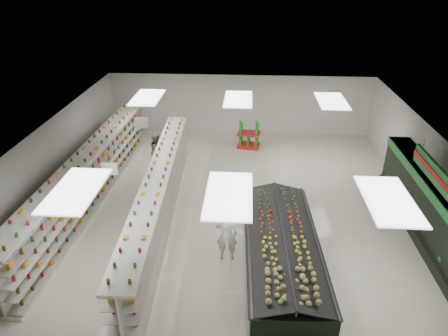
# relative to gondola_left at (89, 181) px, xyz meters

# --- Properties ---
(floor) EXTENTS (16.00, 16.00, 0.00)m
(floor) POSITION_rel_gondola_left_xyz_m (5.61, -0.34, -0.94)
(floor) COLOR beige
(floor) RESTS_ON ground
(ceiling) EXTENTS (14.00, 16.00, 0.02)m
(ceiling) POSITION_rel_gondola_left_xyz_m (5.61, -0.34, 2.26)
(ceiling) COLOR white
(ceiling) RESTS_ON wall_back
(wall_back) EXTENTS (14.00, 0.02, 3.20)m
(wall_back) POSITION_rel_gondola_left_xyz_m (5.61, 7.66, 0.66)
(wall_back) COLOR silver
(wall_back) RESTS_ON floor
(wall_left) EXTENTS (0.02, 16.00, 3.20)m
(wall_left) POSITION_rel_gondola_left_xyz_m (-1.39, -0.34, 0.66)
(wall_left) COLOR silver
(wall_left) RESTS_ON floor
(wall_right) EXTENTS (0.02, 16.00, 3.20)m
(wall_right) POSITION_rel_gondola_left_xyz_m (12.61, -0.34, 0.66)
(wall_right) COLOR silver
(wall_right) RESTS_ON floor
(produce_wall_case) EXTENTS (0.93, 8.00, 2.20)m
(produce_wall_case) POSITION_rel_gondola_left_xyz_m (12.14, -1.84, 0.30)
(produce_wall_case) COLOR black
(produce_wall_case) RESTS_ON floor
(aisle_sign_near) EXTENTS (0.52, 0.06, 0.75)m
(aisle_sign_near) POSITION_rel_gondola_left_xyz_m (1.81, -2.34, 1.81)
(aisle_sign_near) COLOR white
(aisle_sign_near) RESTS_ON ceiling
(aisle_sign_far) EXTENTS (0.52, 0.06, 0.75)m
(aisle_sign_far) POSITION_rel_gondola_left_xyz_m (1.81, 1.66, 1.81)
(aisle_sign_far) COLOR white
(aisle_sign_far) RESTS_ON ceiling
(hortifruti_banner) EXTENTS (0.12, 3.20, 0.95)m
(hortifruti_banner) POSITION_rel_gondola_left_xyz_m (11.85, -1.84, 1.71)
(hortifruti_banner) COLOR #1E732E
(hortifruti_banner) RESTS_ON ceiling
(gondola_left) EXTENTS (1.28, 11.87, 2.05)m
(gondola_left) POSITION_rel_gondola_left_xyz_m (0.00, 0.00, 0.00)
(gondola_left) COLOR white
(gondola_left) RESTS_ON floor
(gondola_center) EXTENTS (1.36, 11.31, 1.96)m
(gondola_center) POSITION_rel_gondola_left_xyz_m (2.99, -1.13, -0.05)
(gondola_center) COLOR white
(gondola_center) RESTS_ON floor
(produce_island) EXTENTS (2.56, 6.53, 0.96)m
(produce_island) POSITION_rel_gondola_left_xyz_m (7.24, -2.82, -0.50)
(produce_island) COLOR black
(produce_island) RESTS_ON floor
(soda_endcap) EXTENTS (1.23, 0.93, 1.44)m
(soda_endcap) POSITION_rel_gondola_left_xyz_m (6.12, 5.63, -0.24)
(soda_endcap) COLOR red
(soda_endcap) RESTS_ON floor
(shopper_main) EXTENTS (0.68, 0.45, 1.86)m
(shopper_main) POSITION_rel_gondola_left_xyz_m (5.48, -3.02, -0.01)
(shopper_main) COLOR silver
(shopper_main) RESTS_ON floor
(shopper_background) EXTENTS (0.70, 0.92, 1.68)m
(shopper_background) POSITION_rel_gondola_left_xyz_m (2.01, 3.12, -0.10)
(shopper_background) COLOR tan
(shopper_background) RESTS_ON floor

